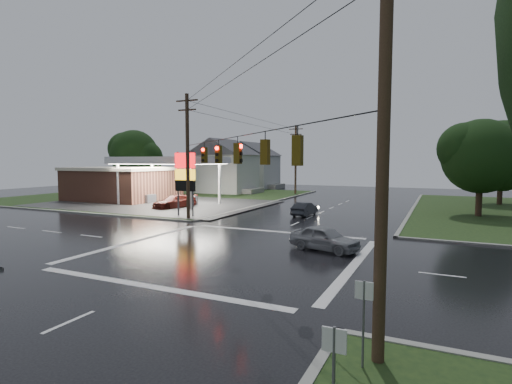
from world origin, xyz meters
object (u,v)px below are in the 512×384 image
at_px(pylon_sign, 185,173).
at_px(utility_pole_se, 383,141).
at_px(car_crossing, 325,238).
at_px(gas_station, 129,181).
at_px(tree_nw_behind, 135,154).
at_px(utility_pole_n, 296,158).
at_px(utility_pole_nw, 188,155).
at_px(car_north, 305,209).
at_px(tree_ne_far, 503,152).
at_px(car_pump, 174,202).
at_px(house_near, 224,165).
at_px(house_far, 251,164).
at_px(tree_ne_near, 483,156).

distance_m(pylon_sign, utility_pole_se, 28.34).
bearing_deg(car_crossing, gas_station, 76.02).
height_order(gas_station, car_crossing, gas_station).
bearing_deg(tree_nw_behind, utility_pole_n, 18.21).
bearing_deg(gas_station, utility_pole_nw, -32.23).
distance_m(pylon_sign, car_north, 11.63).
distance_m(tree_ne_far, car_pump, 37.87).
height_order(utility_pole_n, house_near, utility_pole_n).
relative_size(gas_station, tree_nw_behind, 2.62).
height_order(gas_station, car_north, gas_station).
xyz_separation_m(house_far, tree_nw_behind, (-11.89, -18.01, 1.77)).
bearing_deg(gas_station, tree_ne_far, 18.46).
relative_size(tree_ne_far, car_crossing, 2.35).
relative_size(car_north, car_pump, 0.77).
distance_m(utility_pole_se, tree_ne_far, 44.16).
bearing_deg(tree_nw_behind, utility_pole_nw, -40.10).
bearing_deg(tree_ne_far, pylon_sign, -139.65).
distance_m(house_far, tree_nw_behind, 21.65).
distance_m(pylon_sign, car_pump, 7.62).
distance_m(house_near, car_north, 28.67).
bearing_deg(gas_station, pylon_sign, -31.22).
bearing_deg(utility_pole_n, utility_pole_nw, -90.00).
distance_m(utility_pole_nw, house_far, 40.48).
relative_size(utility_pole_nw, house_near, 1.00).
distance_m(house_near, car_pump, 21.69).
relative_size(pylon_sign, car_pump, 1.20).
bearing_deg(car_crossing, tree_ne_far, -6.20).
relative_size(pylon_sign, tree_nw_behind, 0.60).
bearing_deg(pylon_sign, house_far, 106.98).
xyz_separation_m(utility_pole_se, tree_nw_behind, (-43.34, 39.49, 0.46)).
xyz_separation_m(house_near, tree_ne_near, (35.09, -14.01, 1.16)).
relative_size(utility_pole_se, car_crossing, 2.64).
xyz_separation_m(tree_nw_behind, car_crossing, (38.61, -27.38, -5.47)).
bearing_deg(tree_nw_behind, car_pump, -38.38).
bearing_deg(utility_pole_se, house_near, 123.79).
height_order(tree_nw_behind, car_crossing, tree_nw_behind).
bearing_deg(car_pump, pylon_sign, -24.42).
bearing_deg(house_far, car_crossing, -59.51).
relative_size(gas_station, house_far, 2.37).
bearing_deg(utility_pole_se, car_crossing, 111.32).
bearing_deg(tree_nw_behind, house_far, 56.56).
xyz_separation_m(utility_pole_se, car_crossing, (-4.73, 12.11, -5.01)).
relative_size(pylon_sign, house_near, 0.54).
bearing_deg(tree_ne_near, tree_ne_far, 75.93).
height_order(tree_ne_near, car_north, tree_ne_near).
height_order(gas_station, house_far, house_far).
height_order(pylon_sign, car_pump, pylon_sign).
height_order(tree_ne_far, car_crossing, tree_ne_far).
distance_m(utility_pole_n, tree_nw_behind, 25.63).
xyz_separation_m(utility_pole_nw, tree_ne_far, (26.65, 24.49, 0.46)).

